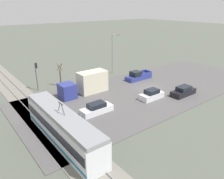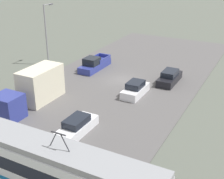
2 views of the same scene
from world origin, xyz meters
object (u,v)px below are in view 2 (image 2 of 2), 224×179
(pickup_truck, at_px, (94,64))
(sedan_car_2, at_px, (170,78))
(light_rail_tram, at_px, (62,171))
(box_truck, at_px, (34,89))
(sedan_car_0, at_px, (77,127))
(street_lamp_near_crossing, at_px, (47,31))
(sedan_car_1, at_px, (135,89))

(pickup_truck, bearing_deg, sedan_car_2, -179.05)
(light_rail_tram, relative_size, box_truck, 1.66)
(box_truck, height_order, sedan_car_2, box_truck)
(box_truck, distance_m, sedan_car_0, 7.91)
(box_truck, relative_size, street_lamp_near_crossing, 1.01)
(sedan_car_1, xyz_separation_m, sedan_car_2, (-2.25, -5.40, -0.02))
(sedan_car_1, relative_size, street_lamp_near_crossing, 0.49)
(box_truck, relative_size, sedan_car_2, 1.79)
(box_truck, height_order, street_lamp_near_crossing, street_lamp_near_crossing)
(box_truck, bearing_deg, sedan_car_1, -140.71)
(light_rail_tram, relative_size, street_lamp_near_crossing, 1.67)
(pickup_truck, xyz_separation_m, street_lamp_near_crossing, (7.01, 1.08, 4.13))
(sedan_car_2, bearing_deg, pickup_truck, 0.95)
(sedan_car_0, relative_size, sedan_car_2, 0.99)
(pickup_truck, height_order, sedan_car_0, pickup_truck)
(sedan_car_0, distance_m, sedan_car_2, 15.70)
(sedan_car_2, bearing_deg, box_truck, 48.91)
(sedan_car_0, bearing_deg, sedan_car_1, -97.42)
(box_truck, distance_m, sedan_car_1, 11.14)
(light_rail_tram, height_order, street_lamp_near_crossing, street_lamp_near_crossing)
(light_rail_tram, distance_m, sedan_car_2, 22.08)
(sedan_car_0, xyz_separation_m, sedan_car_1, (-1.29, -9.90, 0.04))
(pickup_truck, distance_m, sedan_car_2, 10.74)
(pickup_truck, relative_size, sedan_car_0, 1.23)
(pickup_truck, height_order, sedan_car_2, pickup_truck)
(box_truck, height_order, sedan_car_1, box_truck)
(pickup_truck, bearing_deg, box_truck, 89.55)
(sedan_car_0, bearing_deg, light_rail_tram, 116.63)
(light_rail_tram, bearing_deg, pickup_truck, -64.18)
(pickup_truck, relative_size, sedan_car_1, 1.38)
(sedan_car_1, bearing_deg, pickup_truck, -31.58)
(box_truck, xyz_separation_m, sedan_car_0, (-7.29, 2.88, -1.05))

